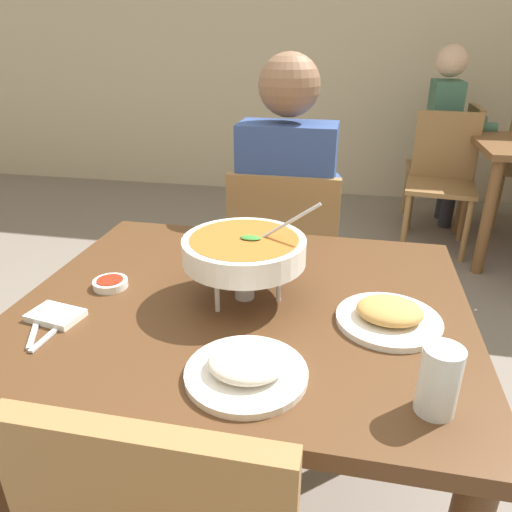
{
  "coord_description": "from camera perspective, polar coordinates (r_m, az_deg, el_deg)",
  "views": [
    {
      "loc": [
        0.24,
        -1.03,
        1.35
      ],
      "look_at": [
        0.0,
        0.15,
        0.8
      ],
      "focal_mm": 33.66,
      "sensor_mm": 36.0,
      "label": 1
    }
  ],
  "objects": [
    {
      "name": "cafe_rear_partition",
      "position": [
        4.51,
        9.43,
        26.19
      ],
      "size": [
        10.0,
        0.1,
        3.0
      ],
      "primitive_type": "cube",
      "color": "beige",
      "rests_on": "ground_plane"
    },
    {
      "name": "fork_utensil",
      "position": [
        1.2,
        -24.75,
        -7.72
      ],
      "size": [
        0.08,
        0.16,
        0.01
      ],
      "primitive_type": "cube",
      "rotation": [
        0.0,
        0.0,
        0.45
      ],
      "color": "silver",
      "rests_on": "dining_table_main"
    },
    {
      "name": "ground_plane",
      "position": [
        1.72,
        -1.13,
        -27.48
      ],
      "size": [
        16.0,
        16.0,
        0.0
      ],
      "primitive_type": "plane",
      "color": "gray"
    },
    {
      "name": "sauce_dish",
      "position": [
        1.32,
        -16.93,
        -3.11
      ],
      "size": [
        0.09,
        0.09,
        0.02
      ],
      "color": "white",
      "rests_on": "dining_table_main"
    },
    {
      "name": "curry_bowl",
      "position": [
        1.16,
        -1.59,
        0.66
      ],
      "size": [
        0.33,
        0.3,
        0.26
      ],
      "color": "silver",
      "rests_on": "dining_table_main"
    },
    {
      "name": "spoon_utensil",
      "position": [
        1.17,
        -22.74,
        -8.11
      ],
      "size": [
        0.02,
        0.17,
        0.01
      ],
      "primitive_type": "cube",
      "rotation": [
        0.0,
        0.0,
        -0.05
      ],
      "color": "silver",
      "rests_on": "dining_table_main"
    },
    {
      "name": "appetizer_plate",
      "position": [
        1.15,
        15.53,
        -6.82
      ],
      "size": [
        0.24,
        0.24,
        0.06
      ],
      "color": "white",
      "rests_on": "dining_table_main"
    },
    {
      "name": "chair_diner_main",
      "position": [
        1.98,
        3.44,
        -0.71
      ],
      "size": [
        0.44,
        0.44,
        0.9
      ],
      "color": "olive",
      "rests_on": "ground_plane"
    },
    {
      "name": "chair_bg_window",
      "position": [
        3.55,
        21.25,
        9.22
      ],
      "size": [
        0.49,
        0.49,
        0.9
      ],
      "color": "olive",
      "rests_on": "ground_plane"
    },
    {
      "name": "dining_table_main",
      "position": [
        1.28,
        -1.36,
        -9.62
      ],
      "size": [
        1.1,
        0.92,
        0.75
      ],
      "color": "#51331C",
      "rests_on": "ground_plane"
    },
    {
      "name": "patron_bg_middle",
      "position": [
        3.95,
        21.75,
        14.09
      ],
      "size": [
        0.45,
        0.4,
        1.31
      ],
      "color": "#2D2D38",
      "rests_on": "ground_plane"
    },
    {
      "name": "napkin_folded",
      "position": [
        1.22,
        -22.7,
        -6.53
      ],
      "size": [
        0.13,
        0.1,
        0.02
      ],
      "primitive_type": "cube",
      "rotation": [
        0.0,
        0.0,
        -0.17
      ],
      "color": "white",
      "rests_on": "dining_table_main"
    },
    {
      "name": "rice_plate",
      "position": [
        0.95,
        -1.18,
        -13.17
      ],
      "size": [
        0.24,
        0.24,
        0.06
      ],
      "color": "white",
      "rests_on": "dining_table_main"
    },
    {
      "name": "diner_main",
      "position": [
        1.92,
        3.76,
        6.08
      ],
      "size": [
        0.4,
        0.45,
        1.31
      ],
      "color": "#2D2D38",
      "rests_on": "ground_plane"
    },
    {
      "name": "chair_bg_middle",
      "position": [
        3.98,
        22.32,
        10.56
      ],
      "size": [
        0.44,
        0.44,
        0.9
      ],
      "color": "olive",
      "rests_on": "ground_plane"
    },
    {
      "name": "drink_glass",
      "position": [
        0.91,
        20.85,
        -13.99
      ],
      "size": [
        0.07,
        0.07,
        0.13
      ],
      "color": "silver",
      "rests_on": "dining_table_main"
    }
  ]
}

